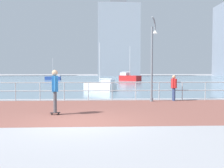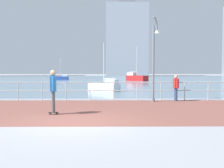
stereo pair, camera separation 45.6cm
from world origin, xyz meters
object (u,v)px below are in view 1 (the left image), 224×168
at_px(sailboat_teal, 101,86).
at_px(sailboat_yellow, 129,77).
at_px(sailboat_navy, 54,78).
at_px(skateboarder, 55,88).
at_px(bystander, 174,86).
at_px(lamppost, 153,55).

xyz_separation_m(sailboat_teal, sailboat_yellow, (5.31, 24.28, 0.20)).
relative_size(sailboat_teal, sailboat_navy, 0.95).
relative_size(sailboat_teal, sailboat_yellow, 0.67).
distance_m(skateboarder, sailboat_navy, 43.31).
bearing_deg(sailboat_navy, sailboat_yellow, -21.72).
relative_size(bystander, sailboat_navy, 0.34).
xyz_separation_m(skateboarder, sailboat_teal, (1.83, 12.45, -0.66)).
bearing_deg(sailboat_navy, skateboarder, -79.80).
distance_m(lamppost, sailboat_navy, 40.21).
bearing_deg(lamppost, sailboat_yellow, 85.85).
xyz_separation_m(bystander, sailboat_navy, (-13.73, 38.06, -0.45)).
distance_m(bystander, sailboat_navy, 40.46).
bearing_deg(sailboat_teal, skateboarder, -98.37).
height_order(skateboarder, bystander, skateboarder).
height_order(skateboarder, sailboat_yellow, sailboat_yellow).
xyz_separation_m(lamppost, sailboat_yellow, (2.34, 32.26, -2.06)).
bearing_deg(lamppost, sailboat_teal, 110.38).
xyz_separation_m(skateboarder, sailboat_navy, (-7.67, 42.62, -0.65)).
height_order(lamppost, sailboat_navy, lamppost).
bearing_deg(bystander, sailboat_navy, 109.84).
bearing_deg(skateboarder, lamppost, 42.94).
distance_m(sailboat_navy, sailboat_yellow, 15.94).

